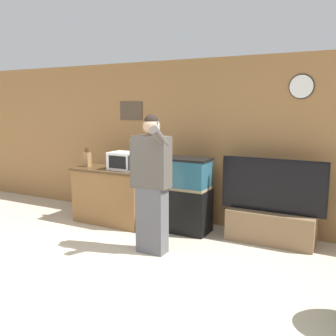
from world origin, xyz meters
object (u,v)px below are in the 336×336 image
at_px(aquarium_on_stand, 183,195).
at_px(tv_on_stand, 271,218).
at_px(knife_block, 87,159).
at_px(counter_island, 113,195).
at_px(person_standing, 151,182).
at_px(microwave, 126,161).

relative_size(aquarium_on_stand, tv_on_stand, 0.79).
bearing_deg(knife_block, aquarium_on_stand, 6.25).
bearing_deg(counter_island, knife_block, -172.53).
distance_m(knife_block, aquarium_on_stand, 1.74).
height_order(tv_on_stand, person_standing, person_standing).
bearing_deg(knife_block, counter_island, 7.47).
xyz_separation_m(knife_block, aquarium_on_stand, (1.67, 0.18, -0.46)).
height_order(counter_island, knife_block, knife_block).
xyz_separation_m(counter_island, microwave, (0.27, -0.01, 0.58)).
bearing_deg(microwave, counter_island, 178.19).
bearing_deg(aquarium_on_stand, microwave, -172.05).
relative_size(counter_island, microwave, 2.45).
distance_m(aquarium_on_stand, tv_on_stand, 1.31).
bearing_deg(knife_block, microwave, 4.08).
relative_size(counter_island, person_standing, 0.70).
bearing_deg(counter_island, aquarium_on_stand, 5.77).
bearing_deg(tv_on_stand, aquarium_on_stand, -174.79).
bearing_deg(aquarium_on_stand, person_standing, -89.59).
height_order(counter_island, tv_on_stand, tv_on_stand).
bearing_deg(person_standing, tv_on_stand, 39.64).
bearing_deg(knife_block, person_standing, -24.52).
bearing_deg(microwave, person_standing, -41.07).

